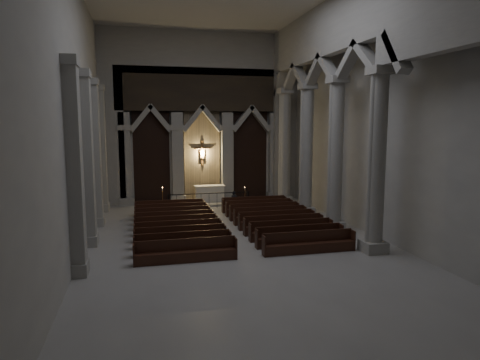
{
  "coord_description": "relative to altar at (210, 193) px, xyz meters",
  "views": [
    {
      "loc": [
        -4.45,
        -18.97,
        5.67
      ],
      "look_at": [
        0.75,
        3.0,
        2.65
      ],
      "focal_mm": 32.0,
      "sensor_mm": 36.0,
      "label": 1
    }
  ],
  "objects": [
    {
      "name": "room",
      "position": [
        -0.37,
        -10.87,
        6.9
      ],
      "size": [
        24.0,
        24.1,
        12.0
      ],
      "color": "#A19E99",
      "rests_on": "ground"
    },
    {
      "name": "sanctuary_wall",
      "position": [
        -0.37,
        0.66,
        5.91
      ],
      "size": [
        14.0,
        0.77,
        12.0
      ],
      "color": "#9F9C94",
      "rests_on": "ground"
    },
    {
      "name": "right_arcade",
      "position": [
        5.13,
        -9.54,
        7.13
      ],
      "size": [
        1.0,
        24.0,
        12.0
      ],
      "color": "#9F9C94",
      "rests_on": "ground"
    },
    {
      "name": "left_pilasters",
      "position": [
        -7.12,
        -7.37,
        3.21
      ],
      "size": [
        0.6,
        13.0,
        8.03
      ],
      "color": "#9F9C94",
      "rests_on": "ground"
    },
    {
      "name": "sanctuary_step",
      "position": [
        -0.37,
        -0.27,
        -0.63
      ],
      "size": [
        8.5,
        2.6,
        0.15
      ],
      "primitive_type": "cube",
      "color": "#9F9C94",
      "rests_on": "ground"
    },
    {
      "name": "altar",
      "position": [
        0.0,
        0.0,
        0.0
      ],
      "size": [
        2.17,
        0.87,
        1.09
      ],
      "color": "silver",
      "rests_on": "sanctuary_step"
    },
    {
      "name": "altar_rail",
      "position": [
        -0.37,
        -2.09,
        0.01
      ],
      "size": [
        5.46,
        0.09,
        1.07
      ],
      "color": "black",
      "rests_on": "ground"
    },
    {
      "name": "candle_stand_left",
      "position": [
        -3.42,
        -1.94,
        -0.29
      ],
      "size": [
        0.26,
        0.26,
        1.53
      ],
      "color": "#A36C32",
      "rests_on": "ground"
    },
    {
      "name": "candle_stand_right",
      "position": [
        2.22,
        -1.55,
        -0.35
      ],
      "size": [
        0.22,
        0.22,
        1.29
      ],
      "color": "#A36C32",
      "rests_on": "ground"
    },
    {
      "name": "pews",
      "position": [
        -0.37,
        -8.21,
        -0.39
      ],
      "size": [
        9.63,
        9.64,
        0.94
      ],
      "color": "black",
      "rests_on": "ground"
    },
    {
      "name": "worshipper",
      "position": [
        1.06,
        -3.32,
        -0.04
      ],
      "size": [
        0.53,
        0.39,
        1.31
      ],
      "primitive_type": "imported",
      "rotation": [
        0.0,
        0.0,
        -0.18
      ],
      "color": "black",
      "rests_on": "ground"
    }
  ]
}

